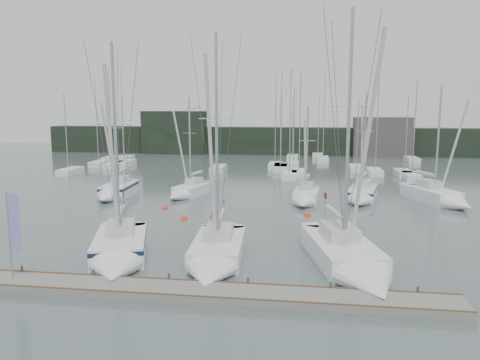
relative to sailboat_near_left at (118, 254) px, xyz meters
name	(u,v)px	position (x,y,z in m)	size (l,w,h in m)	color
ground	(222,262)	(5.90, 1.10, -0.61)	(160.00, 160.00, 0.00)	#4E5F5C
dock	(204,293)	(5.90, -3.90, -0.41)	(24.00, 2.00, 0.40)	slate
far_treeline	(281,141)	(5.90, 63.10, 1.89)	(90.00, 4.00, 5.00)	black
far_building_left	(174,133)	(-14.10, 61.10, 3.39)	(12.00, 3.00, 8.00)	black
far_building_right	(382,137)	(23.90, 61.10, 2.89)	(10.00, 3.00, 7.00)	#454240
mast_forest	(258,165)	(3.67, 42.74, -0.12)	(50.30, 28.19, 14.58)	silver
sailboat_near_left	(118,254)	(0.00, 0.00, 0.00)	(5.43, 9.09, 13.61)	silver
sailboat_near_center	(214,259)	(5.60, 0.15, -0.10)	(3.54, 9.58, 14.14)	silver
sailboat_near_right	(353,264)	(13.25, 0.13, -0.01)	(5.38, 10.81, 15.31)	silver
sailboat_mid_a	(115,192)	(-8.07, 18.57, -0.01)	(2.91, 7.69, 11.42)	silver
sailboat_mid_b	(186,192)	(-1.17, 19.98, -0.10)	(3.89, 6.88, 10.53)	silver
sailboat_mid_c	(305,198)	(10.60, 18.37, -0.09)	(2.78, 6.50, 9.63)	silver
sailboat_mid_d	(361,196)	(15.90, 20.25, -0.06)	(3.96, 8.08, 11.07)	silver
sailboat_mid_e	(442,198)	(23.12, 19.71, -0.02)	(5.55, 8.54, 11.68)	silver
buoy_a	(184,219)	(1.01, 10.90, -0.61)	(0.55, 0.55, 0.55)	#F23815
buoy_b	(307,216)	(10.83, 13.62, -0.61)	(0.58, 0.58, 0.58)	#F23815
buoy_c	(165,208)	(-1.72, 14.56, -0.61)	(0.55, 0.55, 0.55)	#F23815
dock_banner	(13,228)	(-3.76, -3.93, 2.43)	(0.68, 0.09, 4.47)	#A2A5AA
seagull	(194,108)	(3.83, 3.14, 8.29)	(0.89, 0.43, 0.18)	silver
buoy_d	(214,217)	(3.18, 12.08, -0.61)	(0.55, 0.55, 0.55)	#F23815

